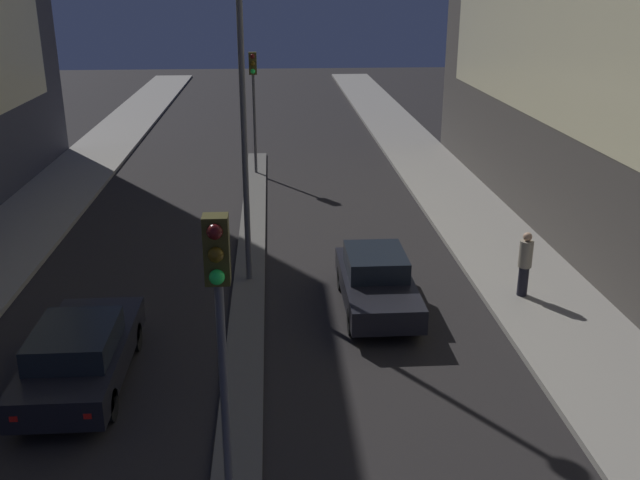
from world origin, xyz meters
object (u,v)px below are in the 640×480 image
traffic_light_near (220,317)px  pedestrian_on_right_sidewalk (525,262)px  traffic_light_mid (253,86)px  car_right_lane (376,281)px  street_lamp (240,33)px  car_left_lane (80,353)px

traffic_light_near → pedestrian_on_right_sidewalk: bearing=49.1°
traffic_light_mid → car_right_lane: traffic_light_mid is taller
traffic_light_mid → street_lamp: size_ratio=0.52×
car_left_lane → pedestrian_on_right_sidewalk: pedestrian_on_right_sidewalk is taller
car_left_lane → pedestrian_on_right_sidewalk: (10.44, 3.49, 0.33)m
car_right_lane → car_left_lane: bearing=-153.4°
pedestrian_on_right_sidewalk → traffic_light_near: bearing=-130.9°
car_left_lane → car_right_lane: (6.56, 3.29, -0.01)m
street_lamp → car_left_lane: size_ratio=2.15×
car_left_lane → pedestrian_on_right_sidewalk: 11.01m
traffic_light_near → car_left_lane: bearing=124.5°
traffic_light_near → pedestrian_on_right_sidewalk: traffic_light_near is taller
street_lamp → car_right_lane: size_ratio=2.26×
traffic_light_near → car_left_lane: (-3.28, 4.77, -3.05)m
traffic_light_mid → car_left_lane: 17.49m
street_lamp → traffic_light_mid: bearing=90.0°
traffic_light_mid → street_lamp: bearing=-90.0°
car_left_lane → car_right_lane: bearing=26.6°
traffic_light_near → car_left_lane: traffic_light_near is taller
traffic_light_near → traffic_light_mid: same height
car_left_lane → street_lamp: bearing=57.8°
street_lamp → car_left_lane: (-3.28, -5.20, -5.95)m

